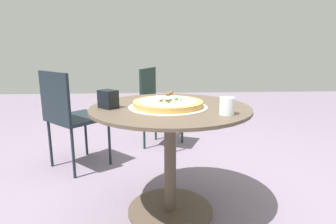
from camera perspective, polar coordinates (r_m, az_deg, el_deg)
The scene contains 8 objects.
ground_plane at distance 1.98m, azimuth 0.42°, elevation -19.32°, with size 10.00×10.00×0.00m, color slate.
patio_table at distance 1.77m, azimuth 0.45°, elevation -5.35°, with size 0.97×0.97×0.71m.
pizza_on_tray at distance 1.69m, azimuth -0.00°, elevation 1.64°, with size 0.47×0.47×0.06m.
pizza_server at distance 1.73m, azimuth -0.15°, elevation 3.34°, with size 0.11×0.21×0.02m.
drinking_cup at distance 1.53m, azimuth 11.85°, elevation 1.20°, with size 0.08×0.08×0.09m, color white.
napkin_dispenser at distance 1.69m, azimuth -12.00°, elevation 2.56°, with size 0.11×0.08×0.11m, color black.
patio_chair_near at distance 2.57m, azimuth -19.24°, elevation -0.11°, with size 0.61×0.61×0.87m.
patio_chair_far at distance 3.03m, azimuth -2.13°, elevation 2.31°, with size 0.50×0.50×0.85m.
Camera 1 is at (0.11, 1.67, 1.06)m, focal length 30.18 mm.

